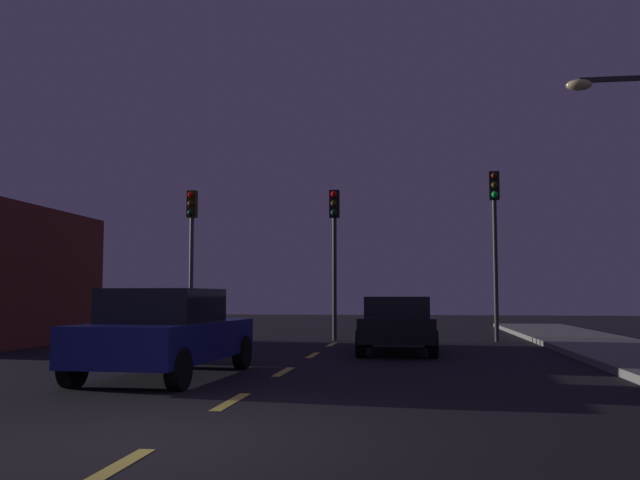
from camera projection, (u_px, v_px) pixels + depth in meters
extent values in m
plane|color=black|center=(289.00, 369.00, 13.87)|extent=(80.00, 80.00, 0.00)
cube|color=#EACC4C|center=(111.00, 470.00, 5.77)|extent=(0.16, 1.60, 0.01)
cube|color=#EACC4C|center=(231.00, 401.00, 9.53)|extent=(0.16, 1.60, 0.01)
cube|color=#EACC4C|center=(284.00, 372.00, 13.28)|extent=(0.16, 1.60, 0.01)
cube|color=#EACC4C|center=(313.00, 355.00, 17.03)|extent=(0.16, 1.60, 0.01)
cube|color=#EACC4C|center=(332.00, 344.00, 20.79)|extent=(0.16, 1.60, 0.01)
cylinder|color=#4C4C51|center=(191.00, 264.00, 23.56)|extent=(0.14, 0.14, 4.93)
cube|color=#382D0C|center=(192.00, 204.00, 23.72)|extent=(0.32, 0.24, 0.90)
sphere|color=red|center=(191.00, 195.00, 23.58)|extent=(0.20, 0.20, 0.20)
sphere|color=#3F2D0C|center=(191.00, 204.00, 23.56)|extent=(0.20, 0.20, 0.20)
sphere|color=#0C3319|center=(191.00, 213.00, 23.54)|extent=(0.20, 0.20, 0.20)
cylinder|color=#2D2D30|center=(335.00, 265.00, 22.91)|extent=(0.14, 0.14, 4.86)
cube|color=black|center=(334.00, 204.00, 23.07)|extent=(0.32, 0.24, 0.90)
sphere|color=red|center=(334.00, 194.00, 22.93)|extent=(0.20, 0.20, 0.20)
sphere|color=#3F2D0C|center=(334.00, 203.00, 22.91)|extent=(0.20, 0.20, 0.20)
sphere|color=#0C3319|center=(334.00, 213.00, 22.89)|extent=(0.20, 0.20, 0.20)
cylinder|color=#2D2D30|center=(495.00, 256.00, 22.25)|extent=(0.14, 0.14, 5.35)
cube|color=black|center=(494.00, 186.00, 22.42)|extent=(0.32, 0.24, 0.90)
sphere|color=#3F0C0C|center=(494.00, 175.00, 22.29)|extent=(0.20, 0.20, 0.20)
sphere|color=#3F2D0C|center=(495.00, 185.00, 22.27)|extent=(0.20, 0.20, 0.20)
sphere|color=#19D84C|center=(495.00, 194.00, 22.24)|extent=(0.20, 0.20, 0.20)
cube|color=black|center=(398.00, 328.00, 18.03)|extent=(1.85, 4.49, 0.59)
cube|color=black|center=(397.00, 306.00, 17.85)|extent=(1.60, 2.03, 0.50)
cylinder|color=black|center=(368.00, 335.00, 19.77)|extent=(0.23, 0.64, 0.64)
cylinder|color=black|center=(428.00, 336.00, 19.57)|extent=(0.23, 0.64, 0.64)
cylinder|color=black|center=(361.00, 343.00, 16.44)|extent=(0.23, 0.64, 0.64)
cylinder|color=black|center=(433.00, 344.00, 16.24)|extent=(0.23, 0.64, 0.64)
cube|color=navy|center=(168.00, 340.00, 12.44)|extent=(2.05, 4.49, 0.65)
cube|color=black|center=(163.00, 305.00, 12.28)|extent=(1.72, 2.06, 0.58)
cylinder|color=black|center=(159.00, 351.00, 14.20)|extent=(0.25, 0.65, 0.64)
cylinder|color=black|center=(242.00, 352.00, 13.88)|extent=(0.25, 0.65, 0.64)
cylinder|color=black|center=(73.00, 367.00, 10.95)|extent=(0.25, 0.65, 0.64)
cylinder|color=black|center=(178.00, 369.00, 10.64)|extent=(0.25, 0.65, 0.64)
cube|color=#2D2D30|center=(621.00, 79.00, 15.35)|extent=(1.75, 0.10, 0.10)
ellipsoid|color=#F2D88C|center=(579.00, 85.00, 15.46)|extent=(0.56, 0.36, 0.24)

